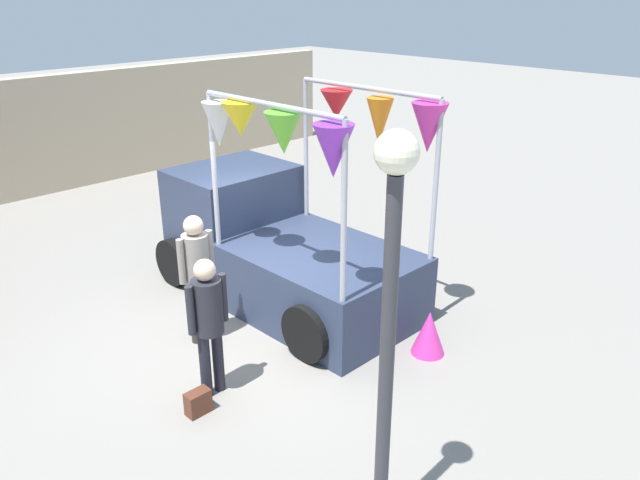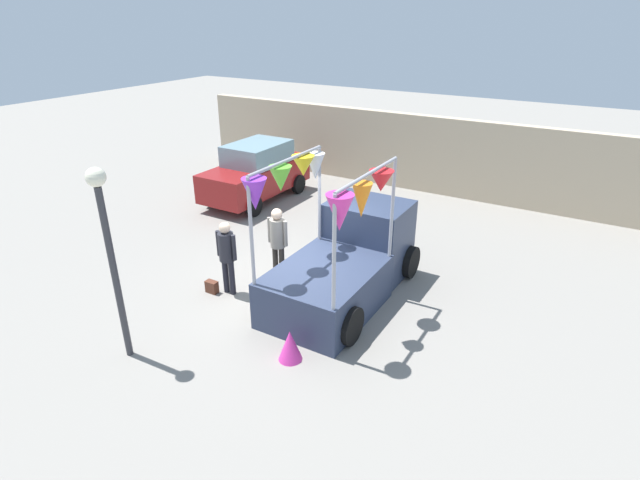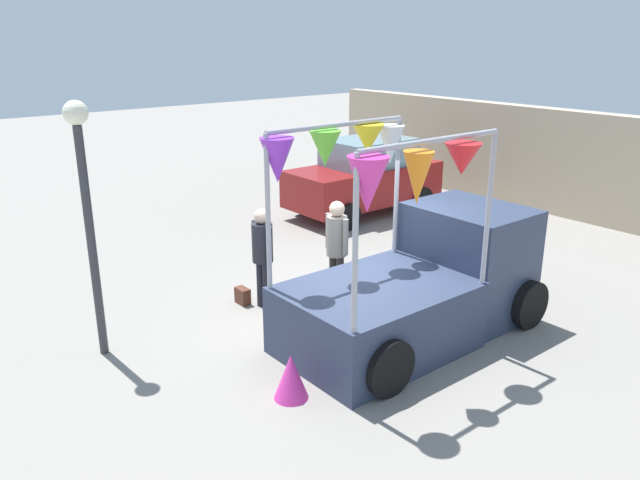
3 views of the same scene
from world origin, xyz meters
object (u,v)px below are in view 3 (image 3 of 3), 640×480
object	(u,v)px
vendor_truck	(425,276)
handbag	(243,296)
folded_kite_bundle_magenta	(291,376)
person_vendor	(337,242)
parked_car	(365,176)
street_lamp	(85,193)
person_customer	(262,249)

from	to	relation	value
vendor_truck	handbag	size ratio (longest dim) A/B	14.50
folded_kite_bundle_magenta	person_vendor	bearing A→B (deg)	128.87
vendor_truck	person_vendor	world-z (taller)	vendor_truck
folded_kite_bundle_magenta	parked_car	bearing A→B (deg)	131.14
parked_car	street_lamp	bearing A→B (deg)	-68.86
handbag	folded_kite_bundle_magenta	bearing A→B (deg)	-20.65
street_lamp	folded_kite_bundle_magenta	size ratio (longest dim) A/B	5.94
handbag	street_lamp	world-z (taller)	street_lamp
person_customer	street_lamp	xyz separation A→B (m)	(-0.15, -2.66, 1.32)
parked_car	person_vendor	size ratio (longest dim) A/B	2.25
parked_car	vendor_truck	bearing A→B (deg)	-35.08
parked_car	handbag	world-z (taller)	parked_car
person_vendor	folded_kite_bundle_magenta	distance (m)	3.11
vendor_truck	folded_kite_bundle_magenta	xyz separation A→B (m)	(0.26, -2.70, -0.60)
person_customer	handbag	bearing A→B (deg)	-150.26
person_customer	folded_kite_bundle_magenta	world-z (taller)	person_customer
person_customer	person_vendor	size ratio (longest dim) A/B	0.96
person_customer	folded_kite_bundle_magenta	size ratio (longest dim) A/B	2.85
person_customer	folded_kite_bundle_magenta	xyz separation A→B (m)	(2.48, -1.27, -0.74)
parked_car	street_lamp	distance (m)	8.59
vendor_truck	folded_kite_bundle_magenta	distance (m)	2.78
person_customer	street_lamp	bearing A→B (deg)	-93.16
person_vendor	street_lamp	distance (m)	4.02
person_customer	parked_car	bearing A→B (deg)	121.43
handbag	street_lamp	xyz separation A→B (m)	(0.20, -2.46, 2.22)
person_vendor	handbag	xyz separation A→B (m)	(-0.94, -1.28, -0.94)
person_customer	person_vendor	bearing A→B (deg)	61.29
person_customer	street_lamp	world-z (taller)	street_lamp
person_customer	handbag	distance (m)	0.98
street_lamp	folded_kite_bundle_magenta	bearing A→B (deg)	27.96
vendor_truck	person_vendor	bearing A→B (deg)	-167.73
folded_kite_bundle_magenta	street_lamp	bearing A→B (deg)	-152.04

